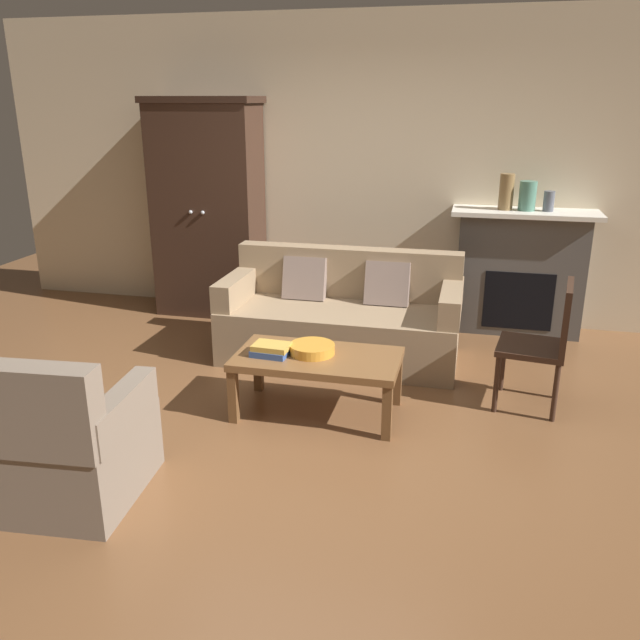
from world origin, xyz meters
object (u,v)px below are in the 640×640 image
at_px(book_stack, 271,350).
at_px(side_chair_wooden, 546,338).
at_px(armoire, 208,208).
at_px(mantel_vase_slate, 549,201).
at_px(coffee_table, 318,363).
at_px(mantel_vase_jade, 528,196).
at_px(fruit_bowl, 312,349).
at_px(armchair_near_left, 60,445).
at_px(mantel_vase_bronze, 506,192).
at_px(couch, 341,320).
at_px(fireplace, 520,271).

bearing_deg(book_stack, side_chair_wooden, 16.02).
relative_size(armoire, book_stack, 8.02).
height_order(book_stack, mantel_vase_slate, mantel_vase_slate).
relative_size(coffee_table, mantel_vase_jade, 4.36).
height_order(armoire, coffee_table, armoire).
bearing_deg(side_chair_wooden, book_stack, -163.98).
height_order(fruit_bowl, armchair_near_left, armchair_near_left).
bearing_deg(mantel_vase_bronze, side_chair_wooden, -79.97).
bearing_deg(mantel_vase_bronze, couch, -142.57).
relative_size(coffee_table, mantel_vase_slate, 6.35).
height_order(book_stack, armchair_near_left, armchair_near_left).
relative_size(fireplace, coffee_table, 1.15).
distance_m(armoire, couch, 1.90).
bearing_deg(side_chair_wooden, coffee_table, -163.26).
bearing_deg(mantel_vase_bronze, armchair_near_left, -124.52).
bearing_deg(book_stack, couch, 77.60).
bearing_deg(coffee_table, armoire, 128.53).
height_order(fireplace, side_chair_wooden, fireplace).
distance_m(fruit_bowl, side_chair_wooden, 1.58).
bearing_deg(side_chair_wooden, armoire, 153.48).
bearing_deg(armchair_near_left, fireplace, 53.57).
bearing_deg(mantel_vase_jade, fireplace, 90.00).
bearing_deg(book_stack, fruit_bowl, 20.27).
xyz_separation_m(fruit_bowl, armchair_near_left, (-1.04, -1.32, -0.14)).
distance_m(fireplace, armoire, 2.99).
relative_size(mantel_vase_jade, armchair_near_left, 0.29).
height_order(coffee_table, book_stack, book_stack).
distance_m(fireplace, book_stack, 2.71).
distance_m(couch, mantel_vase_slate, 2.08).
relative_size(fruit_bowl, mantel_vase_jade, 1.21).
bearing_deg(side_chair_wooden, fireplace, 93.57).
bearing_deg(mantel_vase_slate, fireplace, 174.31).
height_order(couch, mantel_vase_bronze, mantel_vase_bronze).
xyz_separation_m(fireplace, mantel_vase_slate, (0.18, -0.02, 0.64)).
bearing_deg(couch, coffee_table, -87.04).
bearing_deg(armchair_near_left, mantel_vase_bronze, 55.48).
distance_m(couch, mantel_vase_jade, 1.96).
relative_size(couch, fruit_bowl, 6.29).
height_order(mantel_vase_jade, mantel_vase_slate, mantel_vase_jade).
distance_m(fireplace, mantel_vase_slate, 0.66).
height_order(couch, side_chair_wooden, side_chair_wooden).
xyz_separation_m(mantel_vase_bronze, side_chair_wooden, (0.28, -1.58, -0.76)).
height_order(coffee_table, fruit_bowl, fruit_bowl).
height_order(mantel_vase_bronze, side_chair_wooden, mantel_vase_bronze).
bearing_deg(armchair_near_left, book_stack, 57.64).
relative_size(coffee_table, armchair_near_left, 1.25).
bearing_deg(fireplace, book_stack, -128.61).
height_order(armoire, fruit_bowl, armoire).
height_order(coffee_table, mantel_vase_bronze, mantel_vase_bronze).
relative_size(fireplace, couch, 0.66).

